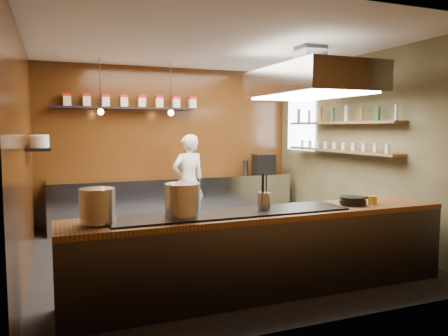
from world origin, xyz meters
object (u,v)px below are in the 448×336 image
stockpot_large (98,205)px  chef (188,181)px  espresso_machine (264,164)px  stockpot_small (183,200)px  extractor_hood (310,81)px

stockpot_large → chef: 3.92m
stockpot_large → espresso_machine: (3.64, 3.74, -0.01)m
stockpot_small → chef: bearing=72.2°
stockpot_large → stockpot_small: 0.83m
extractor_hood → chef: bearing=117.8°
extractor_hood → espresso_machine: size_ratio=5.05×
stockpot_large → stockpot_small: stockpot_small is taller
stockpot_large → stockpot_small: bearing=-1.6°
extractor_hood → stockpot_small: extractor_hood is taller
extractor_hood → stockpot_large: 3.60m
stockpot_large → espresso_machine: bearing=45.8°
stockpot_large → espresso_machine: 5.22m
extractor_hood → stockpot_small: size_ratio=5.55×
extractor_hood → chef: extractor_hood is taller
stockpot_large → espresso_machine: size_ratio=0.85×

